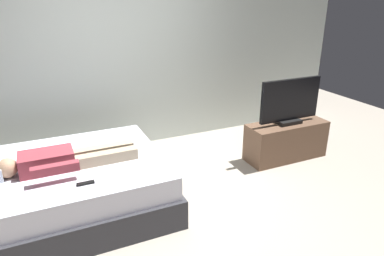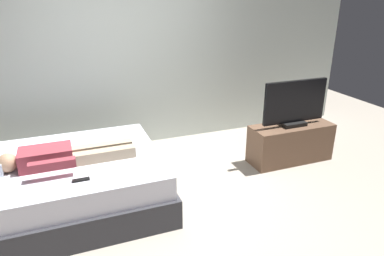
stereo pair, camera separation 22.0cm
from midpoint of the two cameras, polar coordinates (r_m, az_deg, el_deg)
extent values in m
plane|color=#ADA393|center=(3.76, -3.43, -12.45)|extent=(10.00, 10.00, 0.00)
cube|color=silver|center=(4.96, -5.59, 13.21)|extent=(6.40, 0.10, 2.80)
cube|color=#333338|center=(3.83, -18.86, -10.37)|extent=(2.06, 1.56, 0.30)
cube|color=white|center=(3.70, -19.35, -6.80)|extent=(1.98, 1.48, 0.24)
cube|color=#993842|center=(3.55, -21.31, -4.52)|extent=(0.48, 0.28, 0.18)
sphere|color=tan|center=(3.58, -26.57, -5.18)|extent=(0.18, 0.18, 0.18)
cube|color=tan|center=(3.51, -12.41, -4.39)|extent=(0.60, 0.11, 0.11)
cube|color=tan|center=(3.66, -12.82, -3.37)|extent=(0.60, 0.11, 0.11)
cube|color=#993842|center=(3.28, -20.26, -5.77)|extent=(0.40, 0.08, 0.08)
cube|color=black|center=(3.21, -15.96, -8.25)|extent=(0.15, 0.04, 0.02)
cube|color=brown|center=(4.77, 17.18, -2.38)|extent=(1.10, 0.40, 0.50)
cube|color=black|center=(4.67, 17.55, 0.71)|extent=(0.32, 0.20, 0.05)
cube|color=black|center=(4.58, 17.95, 4.17)|extent=(0.88, 0.05, 0.54)
camera|label=1|loc=(0.11, -88.36, 0.64)|focal=32.35mm
camera|label=2|loc=(0.11, 91.64, -0.64)|focal=32.35mm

